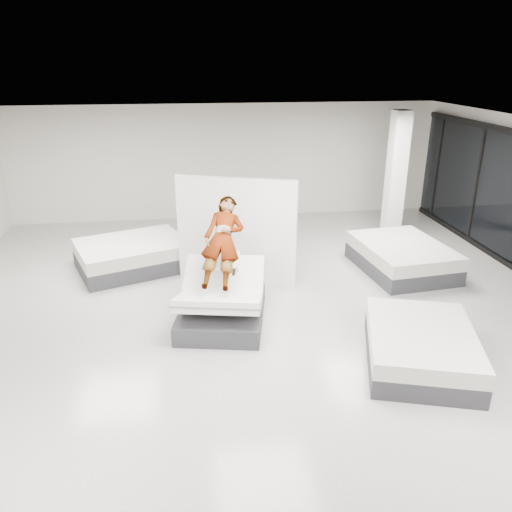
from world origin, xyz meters
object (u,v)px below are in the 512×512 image
(hero_bed, at_px, (222,303))
(person, at_px, (223,251))
(divider_panel, at_px, (236,232))
(flat_bed_right_far, at_px, (402,257))
(flat_bed_right_near, at_px, (420,347))
(flat_bed_left_far, at_px, (132,255))
(column, at_px, (396,177))
(remote, at_px, (234,272))

(hero_bed, xyz_separation_m, person, (0.06, 0.30, 0.84))
(divider_panel, distance_m, flat_bed_right_far, 3.72)
(flat_bed_right_far, bearing_deg, flat_bed_right_near, -109.07)
(person, distance_m, flat_bed_left_far, 3.13)
(divider_panel, height_order, column, column)
(hero_bed, bearing_deg, remote, -23.11)
(hero_bed, relative_size, flat_bed_right_near, 0.88)
(person, relative_size, flat_bed_right_near, 0.76)
(divider_panel, xyz_separation_m, flat_bed_left_far, (-2.19, 1.07, -0.79))
(column, bearing_deg, remote, -138.80)
(hero_bed, bearing_deg, flat_bed_left_far, 123.49)
(flat_bed_right_near, bearing_deg, flat_bed_left_far, 136.44)
(remote, relative_size, flat_bed_right_far, 0.06)
(flat_bed_left_far, height_order, column, column)
(flat_bed_right_far, distance_m, column, 2.50)
(column, bearing_deg, flat_bed_left_far, -170.11)
(divider_panel, relative_size, flat_bed_right_far, 1.01)
(hero_bed, bearing_deg, column, 39.26)
(flat_bed_right_near, bearing_deg, flat_bed_right_far, 70.93)
(remote, distance_m, divider_panel, 1.71)
(remote, distance_m, flat_bed_left_far, 3.46)
(flat_bed_right_near, height_order, flat_bed_left_far, flat_bed_left_far)
(remote, relative_size, flat_bed_right_near, 0.06)
(divider_panel, distance_m, flat_bed_left_far, 2.57)
(hero_bed, relative_size, divider_panel, 0.88)
(flat_bed_right_near, relative_size, flat_bed_left_far, 0.89)
(remote, height_order, divider_panel, divider_panel)
(person, height_order, column, column)
(divider_panel, bearing_deg, flat_bed_left_far, 173.41)
(remote, bearing_deg, flat_bed_right_near, -20.00)
(person, distance_m, flat_bed_right_near, 3.57)
(person, relative_size, flat_bed_left_far, 0.68)
(remote, xyz_separation_m, divider_panel, (0.22, 1.69, 0.13))
(flat_bed_right_far, bearing_deg, flat_bed_left_far, 170.85)
(hero_bed, height_order, flat_bed_right_near, hero_bed)
(remote, height_order, column, column)
(flat_bed_left_far, relative_size, column, 0.84)
(hero_bed, height_order, column, column)
(remote, bearing_deg, column, 52.93)
(hero_bed, height_order, flat_bed_left_far, hero_bed)
(divider_panel, relative_size, column, 0.76)
(flat_bed_right_far, xyz_separation_m, flat_bed_left_far, (-5.82, 0.94, 0.00))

